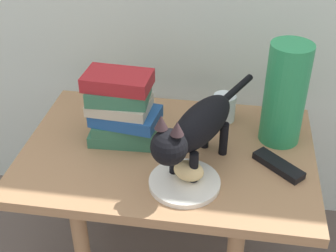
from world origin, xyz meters
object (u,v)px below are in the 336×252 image
(book_stack, at_px, (122,109))
(plate, at_px, (184,182))
(side_table, at_px, (168,168))
(candle_jar, at_px, (224,109))
(bread_roll, at_px, (189,171))
(tv_remote, at_px, (278,165))
(green_vase, at_px, (285,94))
(cat, at_px, (196,128))

(book_stack, bearing_deg, plate, -40.67)
(plate, bearing_deg, side_table, 114.47)
(book_stack, xyz_separation_m, candle_jar, (0.28, 0.16, -0.07))
(plate, distance_m, bread_roll, 0.03)
(bread_roll, distance_m, book_stack, 0.28)
(plate, distance_m, tv_remote, 0.26)
(plate, distance_m, green_vase, 0.38)
(green_vase, distance_m, tv_remote, 0.20)
(cat, distance_m, tv_remote, 0.26)
(candle_jar, bearing_deg, green_vase, -25.80)
(bread_roll, distance_m, green_vase, 0.36)
(side_table, xyz_separation_m, green_vase, (0.31, 0.10, 0.22))
(cat, relative_size, book_stack, 2.05)
(candle_jar, relative_size, tv_remote, 0.57)
(green_vase, xyz_separation_m, tv_remote, (-0.01, -0.14, -0.14))
(bread_roll, bearing_deg, cat, 80.98)
(plate, distance_m, book_stack, 0.28)
(bread_roll, bearing_deg, book_stack, 142.28)
(candle_jar, bearing_deg, book_stack, -151.29)
(cat, bearing_deg, tv_remote, 9.69)
(cat, bearing_deg, bread_roll, -99.02)
(bread_roll, bearing_deg, plate, -129.73)
(tv_remote, bearing_deg, plate, -113.70)
(plate, relative_size, cat, 0.42)
(plate, bearing_deg, candle_jar, 76.15)
(book_stack, bearing_deg, bread_roll, -37.72)
(tv_remote, bearing_deg, bread_roll, -115.10)
(plate, xyz_separation_m, bread_roll, (0.01, 0.01, 0.03))
(bread_roll, relative_size, green_vase, 0.27)
(bread_roll, height_order, cat, cat)
(plate, relative_size, candle_jar, 2.19)
(bread_roll, xyz_separation_m, tv_remote, (0.23, 0.10, -0.03))
(plate, height_order, green_vase, green_vase)
(cat, bearing_deg, candle_jar, 76.39)
(side_table, relative_size, candle_jar, 9.76)
(plate, bearing_deg, green_vase, 45.17)
(plate, bearing_deg, tv_remote, 23.68)
(plate, relative_size, tv_remote, 1.24)
(candle_jar, xyz_separation_m, tv_remote, (0.16, -0.22, -0.03))
(tv_remote, bearing_deg, green_vase, 130.30)
(cat, relative_size, green_vase, 1.47)
(plate, xyz_separation_m, cat, (0.02, 0.07, 0.13))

